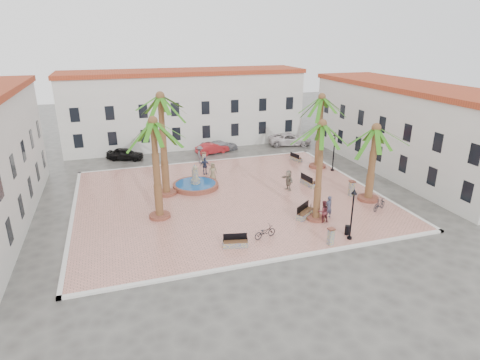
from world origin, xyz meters
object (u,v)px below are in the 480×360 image
Objects in this scene: palm_s at (322,134)px; car_black at (125,154)px; bench_s at (235,243)px; litter_bin at (347,230)px; palm_sw at (154,133)px; bollard_e at (352,188)px; pedestrian_east at (288,180)px; bench_ne at (296,159)px; bicycle_a at (265,232)px; bollard_n at (204,158)px; pedestrian_fountain_a at (213,172)px; bollard_se at (331,236)px; pedestrian_fountain_b at (205,166)px; bench_e at (308,182)px; lamppost_s at (353,205)px; car_red at (212,148)px; bench_se at (305,213)px; lamppost_e at (334,145)px; cyclist_a at (329,207)px; cyclist_b at (323,211)px; bicycle_b at (379,204)px; palm_e at (375,138)px; pedestrian_north at (200,155)px; fountain at (196,184)px; palm_ne at (321,106)px; car_white at (290,139)px; palm_nw at (161,108)px; car_silver at (221,146)px.

car_black is (-13.28, 21.30, -6.20)m from palm_s.
bench_s is 8.20m from litter_bin.
palm_sw is 5.71× the size of bollard_e.
pedestrian_east is at bearing 59.92° from bench_s.
bicycle_a is at bearing 134.12° from bench_ne.
bollard_n is 5.44m from pedestrian_fountain_a.
bollard_se is at bearing -153.51° from litter_bin.
bollard_n is at bearing 74.34° from pedestrian_fountain_b.
lamppost_s reaches higher than bench_e.
bench_s is 1.00× the size of pedestrian_fountain_b.
bench_se is at bearing 170.95° from car_red.
lamppost_e reaches higher than cyclist_a.
pedestrian_east is (0.25, 6.96, 0.08)m from cyclist_b.
lamppost_e is 10.49m from bicycle_b.
bollard_e is 0.80× the size of cyclist_b.
palm_e is 15.01m from bench_s.
car_red is (2.35, 3.81, -0.46)m from pedestrian_north.
pedestrian_fountain_b is at bearing 138.58° from bollard_e.
bollard_n reaches higher than car_black.
bollard_n is 16.69m from bollard_e.
bicycle_b is 20.29m from pedestrian_north.
bench_s is 18.73m from bollard_n.
pedestrian_fountain_b is at bearing 112.65° from litter_bin.
bicycle_b is 0.97× the size of pedestrian_fountain_b.
bollard_e is (6.25, 7.26, 0.09)m from bollard_se.
bicycle_b is at bearing -173.07° from car_red.
pedestrian_fountain_b is (-6.04, 13.69, 0.02)m from cyclist_b.
pedestrian_north is (-10.57, 2.42, 0.74)m from bench_ne.
car_black is (-5.82, 11.65, 0.25)m from fountain.
bench_se is 13.49m from pedestrian_fountain_b.
pedestrian_east is (-6.78, -3.69, -1.87)m from lamppost_e.
pedestrian_fountain_b reaches higher than bicycle_b.
palm_ne is 1.95× the size of car_red.
lamppost_e is 2.96× the size of bollard_e.
palm_sw is 1.95× the size of car_black.
pedestrian_fountain_b is at bearing 144.40° from car_red.
palm_ne is at bearing 69.66° from litter_bin.
lamppost_e reaches higher than bollard_se.
palm_ne reaches higher than car_white.
bollard_se is at bearing -120.59° from lamppost_e.
cyclist_b is (0.88, -1.24, 0.58)m from bench_se.
palm_s is at bearing 149.80° from bench_e.
lamppost_s is at bearing -128.47° from car_black.
bench_e is 9.29m from pedestrian_fountain_a.
palm_e reaches higher than cyclist_b.
palm_nw is at bearing 74.02° from bench_e.
car_silver is (-2.58, 24.97, -2.05)m from lamppost_s.
bicycle_a is (5.44, -10.38, -7.32)m from palm_nw.
palm_e is at bearing -85.85° from bicycle_a.
cyclist_b is at bearing -63.52° from palm_s.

